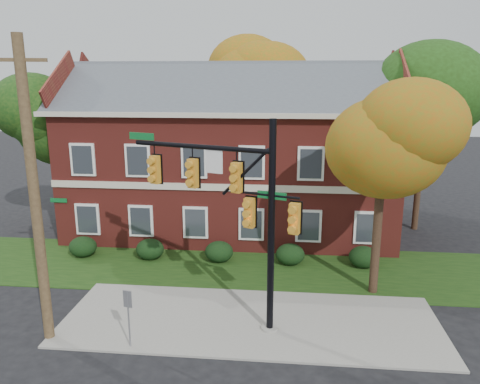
# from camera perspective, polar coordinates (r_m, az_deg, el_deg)

# --- Properties ---
(ground) EXTENTS (120.00, 120.00, 0.00)m
(ground) POSITION_cam_1_polar(r_m,az_deg,el_deg) (17.32, 0.99, -17.16)
(ground) COLOR black
(ground) RESTS_ON ground
(sidewalk) EXTENTS (14.00, 5.00, 0.08)m
(sidewalk) POSITION_cam_1_polar(r_m,az_deg,el_deg) (18.16, 1.26, -15.43)
(sidewalk) COLOR gray
(sidewalk) RESTS_ON ground
(grass_strip) EXTENTS (30.00, 6.00, 0.04)m
(grass_strip) POSITION_cam_1_polar(r_m,az_deg,el_deg) (22.65, 2.26, -9.30)
(grass_strip) COLOR #193811
(grass_strip) RESTS_ON ground
(apartment_building) EXTENTS (18.80, 8.80, 9.74)m
(apartment_building) POSITION_cam_1_polar(r_m,az_deg,el_deg) (27.23, -1.09, 5.54)
(apartment_building) COLOR maroon
(apartment_building) RESTS_ON ground
(hedge_far_left) EXTENTS (1.40, 1.26, 1.05)m
(hedge_far_left) POSITION_cam_1_polar(r_m,az_deg,el_deg) (25.23, -18.61, -6.35)
(hedge_far_left) COLOR black
(hedge_far_left) RESTS_ON ground
(hedge_left) EXTENTS (1.40, 1.26, 1.05)m
(hedge_left) POSITION_cam_1_polar(r_m,az_deg,el_deg) (24.03, -10.92, -6.87)
(hedge_left) COLOR black
(hedge_left) RESTS_ON ground
(hedge_center) EXTENTS (1.40, 1.26, 1.05)m
(hedge_center) POSITION_cam_1_polar(r_m,az_deg,el_deg) (23.30, -2.57, -7.29)
(hedge_center) COLOR black
(hedge_center) RESTS_ON ground
(hedge_right) EXTENTS (1.40, 1.26, 1.05)m
(hedge_right) POSITION_cam_1_polar(r_m,az_deg,el_deg) (23.08, 6.14, -7.57)
(hedge_right) COLOR black
(hedge_right) RESTS_ON ground
(hedge_far_right) EXTENTS (1.40, 1.26, 1.05)m
(hedge_far_right) POSITION_cam_1_polar(r_m,az_deg,el_deg) (23.39, 14.82, -7.67)
(hedge_far_right) COLOR black
(hedge_far_right) RESTS_ON ground
(tree_near_right) EXTENTS (4.50, 4.25, 8.58)m
(tree_near_right) POSITION_cam_1_polar(r_m,az_deg,el_deg) (19.23, 17.89, 6.45)
(tree_near_right) COLOR black
(tree_near_right) RESTS_ON ground
(tree_left_rear) EXTENTS (5.40, 5.10, 8.88)m
(tree_left_rear) POSITION_cam_1_polar(r_m,az_deg,el_deg) (28.80, -21.22, 8.46)
(tree_left_rear) COLOR black
(tree_left_rear) RESTS_ON ground
(tree_right_rear) EXTENTS (6.30, 5.95, 10.62)m
(tree_right_rear) POSITION_cam_1_polar(r_m,az_deg,el_deg) (28.79, 22.55, 11.23)
(tree_right_rear) COLOR black
(tree_right_rear) RESTS_ON ground
(tree_far_rear) EXTENTS (6.84, 6.46, 11.52)m
(tree_far_rear) POSITION_cam_1_polar(r_m,az_deg,el_deg) (34.64, 2.73, 13.71)
(tree_far_rear) COLOR black
(tree_far_rear) RESTS_ON ground
(traffic_signal) EXTENTS (6.51, 2.44, 7.63)m
(traffic_signal) POSITION_cam_1_polar(r_m,az_deg,el_deg) (16.30, -0.61, -1.05)
(traffic_signal) COLOR gray
(traffic_signal) RESTS_ON ground
(utility_pole) EXTENTS (1.56, 0.53, 10.22)m
(utility_pole) POSITION_cam_1_polar(r_m,az_deg,el_deg) (16.58, -23.78, -0.38)
(utility_pole) COLOR #453420
(utility_pole) RESTS_ON ground
(sign_post) EXTENTS (0.31, 0.10, 2.11)m
(sign_post) POSITION_cam_1_polar(r_m,az_deg,el_deg) (16.39, -13.48, -13.77)
(sign_post) COLOR slate
(sign_post) RESTS_ON ground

